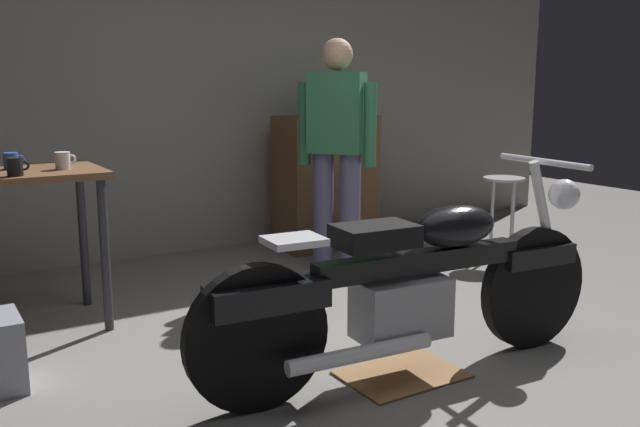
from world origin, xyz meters
name	(u,v)px	position (x,y,z in m)	size (l,w,h in m)	color
ground_plane	(394,366)	(0.00, 0.00, 0.00)	(12.00, 12.00, 0.00)	gray
back_wall	(181,59)	(0.00, 2.80, 1.55)	(8.00, 0.12, 3.10)	gray
motorcycle	(414,283)	(0.02, -0.11, 0.45)	(2.19, 0.60, 1.00)	black
person_standing	(337,146)	(0.66, 1.56, 0.93)	(0.41, 0.45, 1.67)	#585575
shop_stool	(503,195)	(2.03, 1.26, 0.50)	(0.32, 0.32, 0.64)	#B2B2B7
wooden_dresser	(326,182)	(1.04, 2.30, 0.55)	(0.80, 0.47, 1.10)	brown
drip_tray	(402,374)	(-0.04, -0.11, 0.01)	(0.56, 0.40, 0.01)	olive
mug_white_ceramic	(63,160)	(-1.21, 1.45, 0.95)	(0.11, 0.08, 0.10)	white
mug_black_matte	(15,167)	(-1.48, 1.28, 0.95)	(0.11, 0.08, 0.09)	black
mug_blue_enamel	(11,161)	(-1.45, 1.60, 0.95)	(0.11, 0.08, 0.09)	#2D51AD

